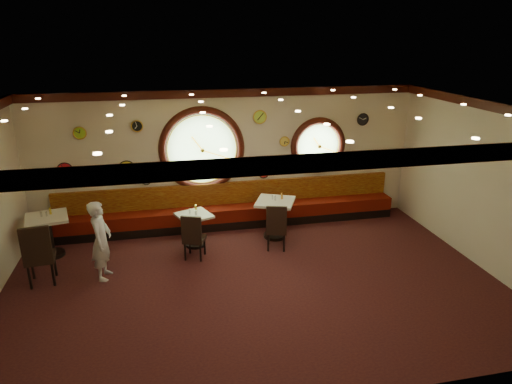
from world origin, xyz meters
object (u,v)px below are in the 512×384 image
Objects in this scene: condiment_b_pepper at (196,213)px; condiment_c_bottle at (282,196)px; chair_b at (193,234)px; condiment_a_pepper at (46,214)px; condiment_b_bottle at (196,208)px; waiter at (101,240)px; condiment_a_bottle at (50,211)px; table_a at (49,231)px; chair_c at (276,225)px; table_b at (194,226)px; condiment_c_salt at (272,197)px; condiment_b_salt at (190,211)px; chair_a at (38,251)px; condiment_a_salt at (41,214)px; table_c at (275,214)px; condiment_c_pepper at (275,198)px.

condiment_c_bottle is at bearing 5.38° from condiment_b_pepper.
chair_b is 3.00m from condiment_a_pepper.
chair_b is at bearing -99.94° from condiment_b_bottle.
condiment_a_bottle is at bearing 50.35° from waiter.
chair_c reaches higher than table_a.
waiter reaches higher than condiment_a_bottle.
table_b is 7.92× the size of condiment_b_pepper.
condiment_a_bottle is (-2.81, 0.90, 0.39)m from chair_b.
condiment_c_salt is 1.73m from condiment_b_pepper.
waiter is at bearing -49.08° from condiment_a_bottle.
chair_c is 6.95× the size of condiment_c_salt.
condiment_a_pepper is (-2.94, 0.17, 0.46)m from table_b.
table_b is at bearing -2.82° from table_a.
table_a is 10.17× the size of condiment_b_salt.
chair_a is (0.08, -1.21, 0.13)m from table_a.
condiment_b_pepper is 0.17m from condiment_b_bottle.
condiment_a_salt is 0.95× the size of condiment_b_pepper.
condiment_c_bottle reaches higher than table_c.
condiment_a_bottle reaches higher than condiment_b_pepper.
condiment_c_salt reaches higher than table_c.
table_a is 1.22m from chair_a.
condiment_c_pepper is at bearing 7.71° from chair_a.
chair_a is at bearing -166.27° from table_c.
condiment_c_pepper is (1.80, 0.09, 0.47)m from table_b.
condiment_c_bottle is (5.01, -0.02, 0.03)m from condiment_a_salt.
condiment_b_pepper is at bearing -45.77° from condiment_b_salt.
condiment_c_pepper is 4.69m from condiment_a_bottle.
condiment_b_bottle is at bearing 101.13° from chair_b.
condiment_b_pepper is 0.67× the size of condiment_b_bottle.
condiment_b_pepper is (2.99, -0.19, 0.23)m from table_a.
condiment_a_pepper is 0.06× the size of waiter.
chair_c reaches higher than condiment_b_bottle.
chair_b reaches higher than condiment_b_bottle.
condiment_b_pepper is (-1.76, -0.12, 0.23)m from table_c.
condiment_c_bottle is (1.91, 0.01, 0.14)m from condiment_b_bottle.
condiment_c_pepper reaches higher than table_a.
condiment_b_salt is at bearing 111.35° from chair_b.
table_a is 1.57× the size of chair_b.
condiment_b_salt reaches higher than table_b.
table_b is at bearing -51.11° from waiter.
condiment_c_bottle is at bearing -6.53° from condiment_c_salt.
chair_b is at bearing -14.99° from condiment_a_salt.
condiment_a_salt is 4.84m from condiment_c_pepper.
table_c is 1.76m from condiment_b_bottle.
condiment_b_pepper is at bearing -173.18° from condiment_c_salt.
condiment_b_pepper is (0.12, -0.12, 0.01)m from condiment_b_salt.
chair_a is at bearing -150.08° from chair_b.
table_a is at bearing -173.43° from chair_c.
chair_c is 3.48m from waiter.
condiment_b_pepper is 2.95m from condiment_a_bottle.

